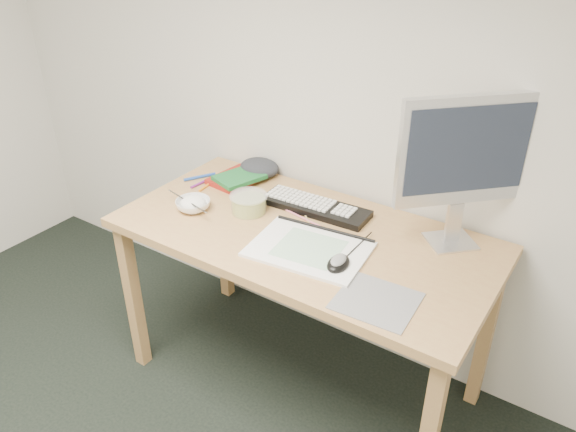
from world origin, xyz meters
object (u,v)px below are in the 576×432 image
Objects in this scene: sketchpad at (309,249)px; desk at (303,250)px; monitor at (465,155)px; rice_bowl at (193,205)px; keyboard at (315,207)px.

desk is at bearing 124.55° from sketchpad.
rice_bowl is at bearing 154.92° from monitor.
desk is 3.49× the size of sketchpad.
desk is 2.59× the size of monitor.
keyboard is (-0.13, 0.26, 0.01)m from sketchpad.
monitor is 3.99× the size of rice_bowl.
rice_bowl is (-0.92, -0.33, -0.32)m from monitor.
keyboard is at bearing 33.62° from rice_bowl.
monitor reaches higher than keyboard.
sketchpad is at bearing -65.52° from keyboard.
rice_bowl is (-0.45, -0.10, 0.10)m from desk.
desk is 0.67m from monitor.
monitor is at bearing 26.09° from desk.
sketchpad is (0.08, -0.10, 0.09)m from desk.
desk is at bearing 12.57° from rice_bowl.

